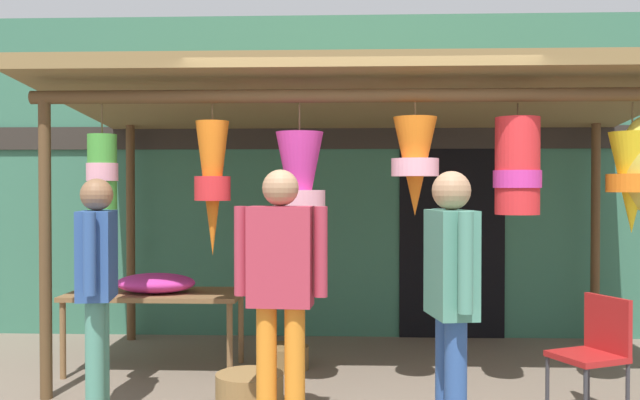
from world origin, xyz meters
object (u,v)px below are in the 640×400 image
at_px(wicker_basket_by_table, 250,390).
at_px(vendor_in_orange, 281,280).
at_px(wicker_basket_spare, 285,357).
at_px(passerby_at_right, 451,288).
at_px(display_table, 156,300).
at_px(shopper_by_bananas, 97,276).
at_px(folding_chair, 596,347).
at_px(flower_heap_on_table, 157,283).

bearing_deg(wicker_basket_by_table, vendor_in_orange, -65.53).
distance_m(wicker_basket_spare, passerby_at_right, 2.46).
xyz_separation_m(display_table, shopper_by_bananas, (-0.07, -1.21, 0.36)).
bearing_deg(wicker_basket_by_table, folding_chair, -4.35).
bearing_deg(shopper_by_bananas, flower_heap_on_table, 85.22).
height_order(flower_heap_on_table, folding_chair, flower_heap_on_table).
bearing_deg(wicker_basket_by_table, wicker_basket_spare, 81.85).
xyz_separation_m(flower_heap_on_table, wicker_basket_by_table, (0.93, -0.94, -0.64)).
height_order(flower_heap_on_table, vendor_in_orange, vendor_in_orange).
relative_size(flower_heap_on_table, folding_chair, 0.81).
xyz_separation_m(folding_chair, shopper_by_bananas, (-3.42, -0.05, 0.47)).
relative_size(display_table, passerby_at_right, 0.89).
distance_m(folding_chair, passerby_at_right, 1.39).
height_order(folding_chair, vendor_in_orange, vendor_in_orange).
xyz_separation_m(wicker_basket_by_table, vendor_in_orange, (0.29, -0.63, 0.89)).
bearing_deg(vendor_in_orange, passerby_at_right, -14.52).
relative_size(wicker_basket_by_table, wicker_basket_spare, 1.18).
height_order(flower_heap_on_table, shopper_by_bananas, shopper_by_bananas).
height_order(flower_heap_on_table, passerby_at_right, passerby_at_right).
height_order(wicker_basket_spare, shopper_by_bananas, shopper_by_bananas).
relative_size(vendor_in_orange, passerby_at_right, 1.01).
height_order(folding_chair, wicker_basket_by_table, folding_chair).
height_order(display_table, flower_heap_on_table, flower_heap_on_table).
xyz_separation_m(shopper_by_bananas, passerby_at_right, (2.34, -0.66, 0.02)).
xyz_separation_m(folding_chair, wicker_basket_spare, (-2.24, 1.27, -0.40)).
height_order(wicker_basket_by_table, shopper_by_bananas, shopper_by_bananas).
height_order(folding_chair, wicker_basket_spare, folding_chair).
distance_m(display_table, wicker_basket_spare, 1.23).
distance_m(wicker_basket_by_table, wicker_basket_spare, 1.10).
bearing_deg(flower_heap_on_table, folding_chair, -18.58).
bearing_deg(wicker_basket_spare, flower_heap_on_table, -172.11).
bearing_deg(folding_chair, display_table, 160.84).
relative_size(flower_heap_on_table, passerby_at_right, 0.40).
xyz_separation_m(wicker_basket_by_table, wicker_basket_spare, (0.16, 1.09, -0.02)).
xyz_separation_m(wicker_basket_by_table, shopper_by_bananas, (-1.03, -0.23, 0.85)).
distance_m(folding_chair, shopper_by_bananas, 3.46).
xyz_separation_m(flower_heap_on_table, passerby_at_right, (2.24, -1.83, 0.23)).
height_order(vendor_in_orange, shopper_by_bananas, vendor_in_orange).
bearing_deg(display_table, passerby_at_right, -39.60).
distance_m(wicker_basket_spare, shopper_by_bananas, 1.98).
height_order(wicker_basket_by_table, wicker_basket_spare, wicker_basket_by_table).
height_order(wicker_basket_spare, passerby_at_right, passerby_at_right).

